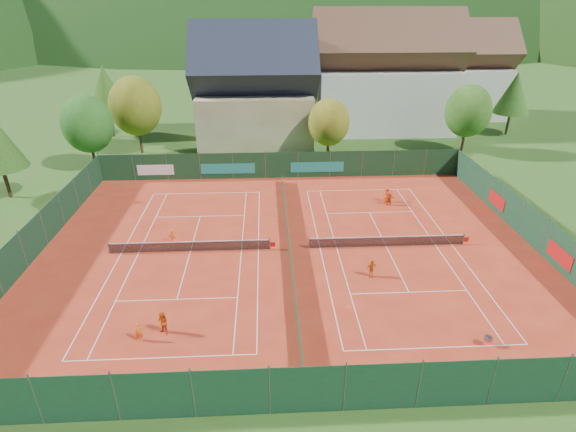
% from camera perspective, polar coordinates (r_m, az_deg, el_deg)
% --- Properties ---
extents(ground, '(600.00, 600.00, 0.00)m').
position_cam_1_polar(ground, '(36.68, 0.16, -4.21)').
color(ground, '#295019').
rests_on(ground, ground).
extents(clay_pad, '(40.00, 32.00, 0.01)m').
position_cam_1_polar(clay_pad, '(36.67, 0.16, -4.18)').
color(clay_pad, '#B02E19').
rests_on(clay_pad, ground).
extents(court_markings_left, '(11.03, 23.83, 0.00)m').
position_cam_1_polar(court_markings_left, '(37.16, -12.29, -4.39)').
color(court_markings_left, white).
rests_on(court_markings_left, ground).
extents(court_markings_right, '(11.03, 23.83, 0.00)m').
position_cam_1_polar(court_markings_right, '(37.89, 12.36, -3.76)').
color(court_markings_right, white).
rests_on(court_markings_right, ground).
extents(tennis_net_left, '(13.30, 0.10, 1.02)m').
position_cam_1_polar(tennis_net_left, '(36.89, -12.13, -3.73)').
color(tennis_net_left, '#59595B').
rests_on(tennis_net_left, ground).
extents(tennis_net_right, '(13.30, 0.10, 1.02)m').
position_cam_1_polar(tennis_net_right, '(37.70, 12.66, -3.10)').
color(tennis_net_right, '#59595B').
rests_on(tennis_net_right, ground).
extents(court_divider, '(0.03, 28.80, 1.00)m').
position_cam_1_polar(court_divider, '(36.42, 0.16, -3.51)').
color(court_divider, '#143923').
rests_on(court_divider, ground).
extents(fence_north, '(40.00, 0.10, 3.00)m').
position_cam_1_polar(fence_north, '(50.57, -1.33, 6.45)').
color(fence_north, '#13361C').
rests_on(fence_north, ground).
extents(fence_south, '(40.00, 0.04, 3.00)m').
position_cam_1_polar(fence_south, '(23.16, 2.44, -21.21)').
color(fence_south, '#143922').
rests_on(fence_south, ground).
extents(fence_west, '(0.04, 32.00, 3.00)m').
position_cam_1_polar(fence_west, '(40.28, -29.59, -2.53)').
color(fence_west, '#13341E').
rests_on(fence_west, ground).
extents(fence_east, '(0.09, 32.00, 3.00)m').
position_cam_1_polar(fence_east, '(42.00, 28.55, -1.19)').
color(fence_east, '#143822').
rests_on(fence_east, ground).
extents(chalet, '(16.20, 12.00, 16.00)m').
position_cam_1_polar(chalet, '(62.75, -4.19, 15.17)').
color(chalet, beige).
rests_on(chalet, ground).
extents(hotel_block_a, '(21.60, 11.00, 17.25)m').
position_cam_1_polar(hotel_block_a, '(70.76, 12.12, 16.56)').
color(hotel_block_a, silver).
rests_on(hotel_block_a, ground).
extents(hotel_block_b, '(17.28, 10.00, 15.50)m').
position_cam_1_polar(hotel_block_b, '(82.84, 20.48, 16.36)').
color(hotel_block_b, silver).
rests_on(hotel_block_b, ground).
extents(tree_west_front, '(5.72, 5.72, 8.69)m').
position_cam_1_polar(tree_west_front, '(56.98, -24.13, 10.60)').
color(tree_west_front, '#442D18').
rests_on(tree_west_front, ground).
extents(tree_west_mid, '(6.44, 6.44, 9.78)m').
position_cam_1_polar(tree_west_mid, '(61.14, -18.81, 13.07)').
color(tree_west_mid, '#472F19').
rests_on(tree_west_mid, ground).
extents(tree_west_back, '(5.60, 5.60, 10.00)m').
position_cam_1_polar(tree_west_back, '(70.27, -22.13, 14.68)').
color(tree_west_back, '#4A2A1A').
rests_on(tree_west_back, ground).
extents(tree_center, '(5.01, 5.01, 7.60)m').
position_cam_1_polar(tree_center, '(55.88, 5.21, 11.76)').
color(tree_center, '#483319').
rests_on(tree_center, ground).
extents(tree_east_front, '(5.72, 5.72, 8.69)m').
position_cam_1_polar(tree_east_front, '(62.65, 21.91, 12.24)').
color(tree_east_front, '#452A18').
rests_on(tree_east_front, ground).
extents(tree_east_mid, '(5.04, 5.04, 9.00)m').
position_cam_1_polar(tree_east_mid, '(74.00, 26.82, 13.79)').
color(tree_east_mid, '#473219').
rests_on(tree_east_mid, ground).
extents(tree_east_back, '(7.15, 7.15, 10.86)m').
position_cam_1_polar(tree_east_back, '(77.67, 18.78, 16.14)').
color(tree_east_back, '#4D341B').
rests_on(tree_east_back, ground).
extents(mountain_backdrop, '(820.00, 530.00, 242.00)m').
position_cam_1_polar(mountain_backdrop, '(273.07, 3.61, 13.83)').
color(mountain_backdrop, black).
rests_on(mountain_backdrop, ground).
extents(ball_hopper, '(0.34, 0.34, 0.80)m').
position_cam_1_polar(ball_hopper, '(29.59, 24.10, -14.00)').
color(ball_hopper, slate).
rests_on(ball_hopper, ground).
extents(loose_ball_0, '(0.07, 0.07, 0.07)m').
position_cam_1_polar(loose_ball_0, '(34.27, -13.19, -7.29)').
color(loose_ball_0, '#CCD833').
rests_on(loose_ball_0, ground).
extents(loose_ball_1, '(0.07, 0.07, 0.07)m').
position_cam_1_polar(loose_ball_1, '(30.57, 7.72, -11.35)').
color(loose_ball_1, '#CCD833').
rests_on(loose_ball_1, ground).
extents(loose_ball_2, '(0.07, 0.07, 0.07)m').
position_cam_1_polar(loose_ball_2, '(38.90, 4.66, -2.32)').
color(loose_ball_2, '#CCD833').
rests_on(loose_ball_2, ground).
extents(player_left_near, '(0.53, 0.44, 1.24)m').
position_cam_1_polar(player_left_near, '(28.84, -18.42, -13.85)').
color(player_left_near, orange).
rests_on(player_left_near, ground).
extents(player_left_mid, '(0.97, 0.93, 1.59)m').
position_cam_1_polar(player_left_mid, '(28.80, -15.61, -13.02)').
color(player_left_mid, '#DF5113').
rests_on(player_left_mid, ground).
extents(player_left_far, '(0.88, 0.65, 1.22)m').
position_cam_1_polar(player_left_far, '(38.48, -14.50, -2.50)').
color(player_left_far, '#F85A16').
rests_on(player_left_far, ground).
extents(player_right_near, '(0.91, 0.56, 1.44)m').
position_cam_1_polar(player_right_near, '(33.40, 10.56, -6.56)').
color(player_right_near, '#D56112').
rests_on(player_right_near, ground).
extents(player_right_far_a, '(0.90, 0.80, 1.54)m').
position_cam_1_polar(player_right_far_a, '(45.71, 12.45, 2.66)').
color(player_right_far_a, '#EC4F15').
rests_on(player_right_far_a, ground).
extents(player_right_far_b, '(1.31, 0.67, 1.35)m').
position_cam_1_polar(player_right_far_b, '(45.06, 12.73, 2.15)').
color(player_right_far_b, '#D84D13').
rests_on(player_right_far_b, ground).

